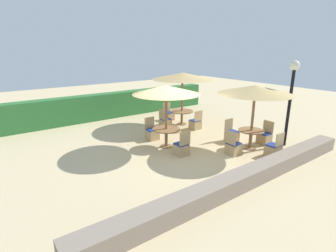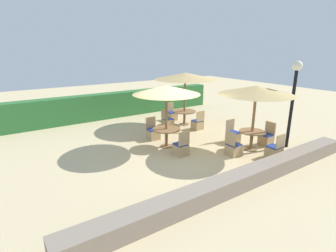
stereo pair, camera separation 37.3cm
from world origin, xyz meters
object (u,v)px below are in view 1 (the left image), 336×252
at_px(patio_chair_back_right_north, 169,115).
at_px(parasol_center, 166,90).
at_px(parasol_back_right, 182,76).
at_px(round_table_back_right, 182,113).
at_px(patio_chair_back_right_south, 195,124).
at_px(parasol_front_right, 255,90).
at_px(round_table_center, 166,132).
at_px(patio_chair_back_right_west, 165,122).
at_px(round_table_front_right, 251,134).
at_px(patio_chair_front_right_south, 274,150).
at_px(patio_chair_front_right_west, 233,148).
at_px(lamp_post, 292,87).
at_px(patio_chair_front_right_east, 264,137).
at_px(patio_chair_front_right_north, 232,135).
at_px(patio_chair_center_south, 181,148).
at_px(patio_chair_center_north, 152,133).

height_order(patio_chair_back_right_north, parasol_center, parasol_center).
bearing_deg(parasol_center, parasol_back_right, 40.11).
relative_size(round_table_back_right, patio_chair_back_right_south, 1.24).
height_order(parasol_front_right, round_table_center, parasol_front_right).
bearing_deg(round_table_center, patio_chair_back_right_north, 52.20).
bearing_deg(parasol_front_right, patio_chair_back_right_west, 103.97).
bearing_deg(round_table_front_right, patio_chair_front_right_south, -89.06).
relative_size(round_table_front_right, parasol_center, 0.38).
bearing_deg(patio_chair_back_right_north, round_table_back_right, 92.40).
bearing_deg(patio_chair_front_right_south, parasol_back_right, 90.58).
bearing_deg(parasol_center, round_table_center, 86.42).
height_order(patio_chair_back_right_south, parasol_front_right, parasol_front_right).
height_order(patio_chair_back_right_north, patio_chair_front_right_west, same).
bearing_deg(patio_chair_back_right_south, round_table_back_right, 91.06).
xyz_separation_m(lamp_post, patio_chair_back_right_south, (-1.42, 3.74, -2.09)).
bearing_deg(parasol_center, patio_chair_front_right_east, -31.18).
bearing_deg(round_table_center, patio_chair_back_right_west, 55.31).
height_order(lamp_post, patio_chair_front_right_east, lamp_post).
distance_m(round_table_front_right, round_table_center, 3.26).
bearing_deg(lamp_post, parasol_front_right, 157.02).
bearing_deg(patio_chair_front_right_west, patio_chair_front_right_east, 90.31).
bearing_deg(parasol_back_right, round_table_front_right, -89.51).
relative_size(patio_chair_back_right_south, patio_chair_front_right_north, 1.00).
xyz_separation_m(patio_chair_back_right_west, patio_chair_back_right_north, (0.97, 1.02, 0.00)).
relative_size(patio_chair_front_right_south, patio_chair_center_south, 1.00).
bearing_deg(lamp_post, parasol_back_right, 106.85).
bearing_deg(round_table_front_right, patio_chair_back_right_west, 103.97).
height_order(patio_chair_front_right_east, patio_chair_center_south, same).
relative_size(patio_chair_back_right_north, round_table_front_right, 0.96).
bearing_deg(round_table_center, patio_chair_front_right_west, -54.06).
distance_m(lamp_post, patio_chair_front_right_west, 3.24).
bearing_deg(patio_chair_front_right_west, lamp_post, 76.37).
height_order(round_table_back_right, patio_chair_center_south, patio_chair_center_south).
relative_size(patio_chair_front_right_east, patio_chair_center_south, 1.00).
bearing_deg(patio_chair_center_north, parasol_center, 88.96).
relative_size(parasol_back_right, patio_chair_center_south, 3.21).
relative_size(round_table_front_right, patio_chair_center_south, 1.04).
height_order(round_table_back_right, patio_chair_back_right_south, patio_chair_back_right_south).
xyz_separation_m(parasol_front_right, patio_chair_front_right_south, (0.02, -0.99, -2.02)).
bearing_deg(patio_chair_center_north, round_table_center, 88.96).
relative_size(patio_chair_back_right_south, parasol_center, 0.36).
distance_m(parasol_back_right, parasol_front_right, 4.17).
xyz_separation_m(patio_chair_front_right_north, parasol_center, (-2.57, 1.10, 1.99)).
bearing_deg(patio_chair_center_south, round_table_front_right, -22.32).
xyz_separation_m(patio_chair_front_right_east, round_table_center, (-3.44, 2.08, 0.32)).
bearing_deg(patio_chair_back_right_west, parasol_front_right, 13.97).
distance_m(patio_chair_front_right_south, parasol_center, 4.45).
distance_m(patio_chair_front_right_south, patio_chair_front_right_west, 1.41).
relative_size(lamp_post, patio_chair_center_north, 3.57).
xyz_separation_m(round_table_back_right, round_table_front_right, (0.04, -4.17, -0.00)).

